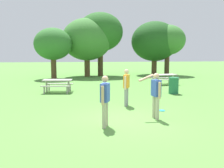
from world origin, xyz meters
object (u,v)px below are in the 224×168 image
at_px(person_thrower, 105,98).
at_px(frisbee, 162,111).
at_px(tree_tall_left, 53,44).
at_px(person_catcher, 126,85).
at_px(tree_back_left, 168,40).
at_px(picnic_table_near, 58,83).
at_px(trash_can_beside_table, 174,85).
at_px(picnic_table_far, 165,77).
at_px(tree_slender_mid, 155,41).
at_px(person_bystander, 156,92).
at_px(tree_far_right, 100,32).
at_px(tree_broad_center, 87,40).

distance_m(person_thrower, frisbee, 3.31).
bearing_deg(tree_tall_left, person_catcher, -71.52).
bearing_deg(tree_back_left, picnic_table_near, -135.68).
distance_m(person_thrower, tree_back_left, 20.19).
height_order(picnic_table_near, trash_can_beside_table, trash_can_beside_table).
bearing_deg(person_thrower, picnic_table_far, 60.85).
bearing_deg(picnic_table_near, tree_slender_mid, 49.48).
xyz_separation_m(picnic_table_far, trash_can_beside_table, (-1.03, -4.23, -0.08)).
distance_m(person_catcher, picnic_table_far, 8.44).
bearing_deg(person_bystander, person_thrower, -157.84).
relative_size(person_bystander, picnic_table_far, 0.86).
bearing_deg(person_catcher, person_bystander, -75.25).
distance_m(person_catcher, tree_slender_mid, 17.03).
bearing_deg(person_bystander, frisbee, 60.04).
bearing_deg(tree_back_left, frisbee, -111.00).
xyz_separation_m(frisbee, tree_far_right, (-0.98, 16.29, 4.48)).
bearing_deg(tree_broad_center, picnic_table_near, -102.16).
bearing_deg(tree_broad_center, tree_far_right, 19.06).
distance_m(trash_can_beside_table, tree_tall_left, 12.83).
xyz_separation_m(person_bystander, picnic_table_far, (3.81, 9.46, -0.40)).
bearing_deg(picnic_table_far, tree_back_left, 68.77).
relative_size(person_bystander, tree_broad_center, 0.28).
xyz_separation_m(person_bystander, tree_slender_mid, (5.63, 17.90, 2.66)).
relative_size(tree_far_right, tree_slender_mid, 1.13).
bearing_deg(tree_far_right, picnic_table_far, -62.49).
bearing_deg(person_thrower, tree_back_left, 64.14).
bearing_deg(frisbee, trash_can_beside_table, 62.50).
xyz_separation_m(person_catcher, tree_far_right, (0.27, 15.14, 3.55)).
height_order(picnic_table_near, tree_far_right, tree_far_right).
relative_size(picnic_table_near, tree_tall_left, 0.40).
relative_size(frisbee, tree_tall_left, 0.05).
xyz_separation_m(person_thrower, frisbee, (2.55, 1.90, -0.93)).
xyz_separation_m(picnic_table_near, picnic_table_far, (7.74, 2.74, 0.00)).
bearing_deg(picnic_table_far, frisbee, -110.78).
distance_m(person_catcher, tree_broad_center, 14.96).
height_order(tree_tall_left, tree_slender_mid, tree_slender_mid).
bearing_deg(frisbee, picnic_table_near, 129.35).
height_order(person_thrower, tree_slender_mid, tree_slender_mid).
bearing_deg(tree_back_left, tree_broad_center, -178.10).
height_order(person_catcher, trash_can_beside_table, person_catcher).
bearing_deg(person_bystander, tree_slender_mid, 72.55).
xyz_separation_m(tree_tall_left, tree_far_right, (4.57, 2.27, 1.32)).
height_order(trash_can_beside_table, tree_far_right, tree_far_right).
height_order(tree_broad_center, tree_back_left, tree_broad_center).
relative_size(picnic_table_near, tree_back_left, 0.35).
bearing_deg(tree_tall_left, tree_slender_mid, 14.65).
distance_m(tree_broad_center, tree_far_right, 1.67).
bearing_deg(trash_can_beside_table, tree_far_right, 104.35).
bearing_deg(picnic_table_far, tree_tall_left, 146.86).
distance_m(person_catcher, frisbee, 1.94).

